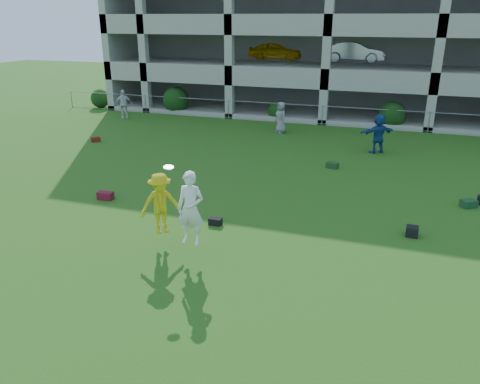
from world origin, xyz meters
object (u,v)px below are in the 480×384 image
at_px(bystander_b, 123,104).
at_px(bystander_d, 378,134).
at_px(frisbee_contest, 170,205).
at_px(parking_garage, 347,19).
at_px(crate_d, 412,231).
at_px(bystander_c, 281,117).

xyz_separation_m(bystander_b, bystander_d, (15.88, -3.10, 0.02)).
relative_size(frisbee_contest, parking_garage, 0.07).
distance_m(crate_d, parking_garage, 24.33).
bearing_deg(bystander_b, bystander_c, -36.85).
relative_size(crate_d, parking_garage, 0.01).
distance_m(bystander_c, frisbee_contest, 14.77).
distance_m(bystander_c, bystander_d, 5.99).
relative_size(crate_d, frisbee_contest, 0.16).
xyz_separation_m(bystander_b, crate_d, (17.47, -12.21, -0.77)).
height_order(bystander_b, crate_d, bystander_b).
bearing_deg(bystander_d, crate_d, 63.54).
relative_size(bystander_d, frisbee_contest, 0.87).
xyz_separation_m(bystander_b, frisbee_contest, (11.09, -15.30, 0.43)).
xyz_separation_m(bystander_d, parking_garage, (-3.54, 13.94, 5.07)).
bearing_deg(bystander_d, bystander_c, -61.43).
height_order(bystander_d, crate_d, bystander_d).
bearing_deg(parking_garage, crate_d, -77.47).
height_order(bystander_c, parking_garage, parking_garage).
bearing_deg(bystander_b, crate_d, -68.76).
bearing_deg(frisbee_contest, parking_garage, 87.27).
bearing_deg(parking_garage, bystander_c, -99.36).
height_order(bystander_c, frisbee_contest, frisbee_contest).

